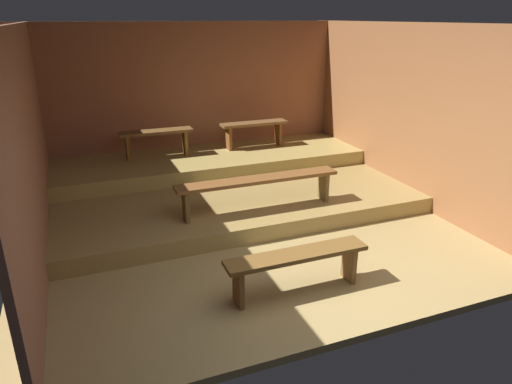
{
  "coord_description": "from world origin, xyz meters",
  "views": [
    {
      "loc": [
        -1.99,
        -3.12,
        2.58
      ],
      "look_at": [
        0.08,
        2.14,
        0.42
      ],
      "focal_mm": 32.37,
      "sensor_mm": 36.0,
      "label": 1
    }
  ],
  "objects_px": {
    "bench_middle_left": "(156,137)",
    "bench_middle_right": "(254,128)",
    "bench_floor_center": "(297,261)",
    "bench_lower_center": "(258,183)"
  },
  "relations": [
    {
      "from": "bench_middle_left",
      "to": "bench_middle_right",
      "type": "relative_size",
      "value": 1.0
    },
    {
      "from": "bench_lower_center",
      "to": "bench_middle_left",
      "type": "xyz_separation_m",
      "value": [
        -0.91,
        2.14,
        0.19
      ]
    },
    {
      "from": "bench_floor_center",
      "to": "bench_middle_right",
      "type": "relative_size",
      "value": 1.25
    },
    {
      "from": "bench_floor_center",
      "to": "bench_middle_right",
      "type": "distance_m",
      "value": 3.9
    },
    {
      "from": "bench_middle_right",
      "to": "bench_middle_left",
      "type": "bearing_deg",
      "value": 180.0
    },
    {
      "from": "bench_floor_center",
      "to": "bench_middle_left",
      "type": "height_order",
      "value": "bench_middle_left"
    },
    {
      "from": "bench_floor_center",
      "to": "bench_lower_center",
      "type": "xyz_separation_m",
      "value": [
        0.24,
        1.6,
        0.24
      ]
    },
    {
      "from": "bench_middle_left",
      "to": "bench_middle_right",
      "type": "bearing_deg",
      "value": 0.0
    },
    {
      "from": "bench_floor_center",
      "to": "bench_lower_center",
      "type": "height_order",
      "value": "bench_lower_center"
    },
    {
      "from": "bench_lower_center",
      "to": "bench_middle_right",
      "type": "bearing_deg",
      "value": 70.16
    }
  ]
}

